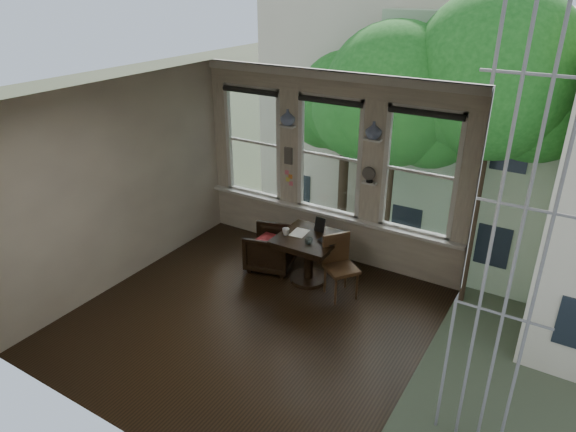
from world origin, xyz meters
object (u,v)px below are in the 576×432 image
Objects in this scene: armchair_left at (270,249)px; table at (309,259)px; side_chair_right at (341,268)px; mug at (286,232)px; laptop at (324,243)px.

table is at bearing 72.63° from armchair_left.
table is at bearing 114.71° from side_chair_right.
armchair_left is at bearing 177.32° from table.
mug is (-0.33, -0.12, 0.43)m from table.
mug is at bearing 53.22° from armchair_left.
laptop reaches higher than table.
side_chair_right is at bearing -11.46° from table.
table is 0.55m from mug.
laptop reaches higher than armchair_left.
side_chair_right is 0.43m from laptop.
laptop is (0.30, -0.08, 0.39)m from table.
laptop is at bearing 3.70° from mug.
armchair_left is at bearing -169.00° from laptop.
side_chair_right is (0.61, -0.12, 0.09)m from table.
mug reaches higher than laptop.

